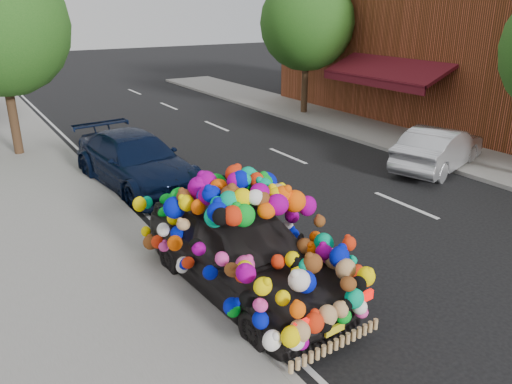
% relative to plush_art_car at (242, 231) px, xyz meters
% --- Properties ---
extents(ground, '(100.00, 100.00, 0.00)m').
position_rel_plush_art_car_xyz_m(ground, '(1.73, 1.24, -1.10)').
color(ground, black).
rests_on(ground, ground).
extents(sidewalk, '(4.00, 60.00, 0.12)m').
position_rel_plush_art_car_xyz_m(sidewalk, '(-2.57, 1.24, -1.04)').
color(sidewalk, gray).
rests_on(sidewalk, ground).
extents(kerb, '(0.15, 60.00, 0.13)m').
position_rel_plush_art_car_xyz_m(kerb, '(-0.62, 1.24, -1.03)').
color(kerb, gray).
rests_on(kerb, ground).
extents(footpath_far, '(3.00, 40.00, 0.12)m').
position_rel_plush_art_car_xyz_m(footpath_far, '(9.93, 4.24, -1.04)').
color(footpath_far, gray).
rests_on(footpath_far, ground).
extents(lane_markings, '(6.00, 50.00, 0.01)m').
position_rel_plush_art_car_xyz_m(lane_markings, '(5.33, 1.24, -1.09)').
color(lane_markings, silver).
rests_on(lane_markings, ground).
extents(tree_far_b, '(4.00, 4.00, 5.90)m').
position_rel_plush_art_car_xyz_m(tree_far_b, '(9.73, 11.24, 2.80)').
color(tree_far_b, '#332114').
rests_on(tree_far_b, ground).
extents(plush_art_car, '(2.43, 4.71, 2.14)m').
position_rel_plush_art_car_xyz_m(plush_art_car, '(0.00, 0.00, 0.00)').
color(plush_art_car, black).
rests_on(plush_art_car, ground).
extents(navy_sedan, '(2.51, 5.00, 1.39)m').
position_rel_plush_art_car_xyz_m(navy_sedan, '(0.25, 6.08, -0.40)').
color(navy_sedan, black).
rests_on(navy_sedan, ground).
extents(silver_hatchback, '(4.09, 2.45, 1.27)m').
position_rel_plush_art_car_xyz_m(silver_hatchback, '(8.32, 2.78, -0.46)').
color(silver_hatchback, '#ABADB3').
rests_on(silver_hatchback, ground).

